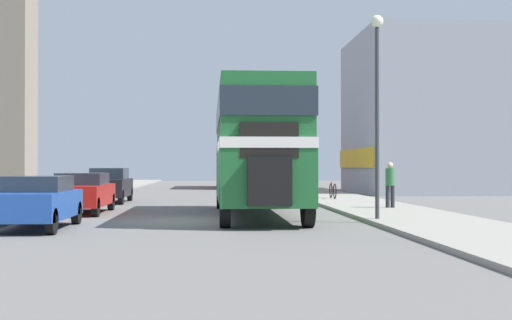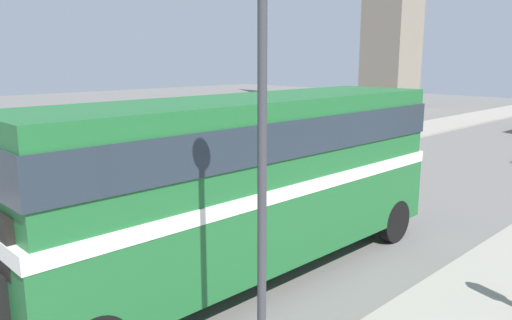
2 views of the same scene
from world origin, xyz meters
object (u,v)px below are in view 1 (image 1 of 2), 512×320
at_px(bus_distant, 235,154).
at_px(bicycle_on_pavement, 333,191).
at_px(car_parked_near, 36,201).
at_px(car_parked_far, 109,185).
at_px(double_decker_bus, 256,141).
at_px(pedestrian_walking, 390,182).
at_px(car_parked_mid, 82,192).
at_px(street_lamp, 377,85).

bearing_deg(bus_distant, bicycle_on_pavement, -79.28).
xyz_separation_m(car_parked_near, bicycle_on_pavement, (10.26, 14.50, -0.24)).
bearing_deg(car_parked_near, bicycle_on_pavement, 54.73).
bearing_deg(bicycle_on_pavement, car_parked_far, -174.67).
distance_m(bus_distant, bicycle_on_pavement, 21.17).
distance_m(double_decker_bus, bus_distant, 30.79).
relative_size(bus_distant, pedestrian_walking, 5.66).
bearing_deg(double_decker_bus, bicycle_on_pavement, 67.06).
distance_m(car_parked_mid, pedestrian_walking, 11.01).
xyz_separation_m(double_decker_bus, car_parked_mid, (-5.91, 1.81, -1.70)).
bearing_deg(street_lamp, double_decker_bus, 138.12).
xyz_separation_m(bus_distant, bicycle_on_pavement, (3.92, -20.70, -2.10)).
bearing_deg(bus_distant, car_parked_far, -106.38).
relative_size(car_parked_far, bicycle_on_pavement, 2.44).
bearing_deg(bicycle_on_pavement, car_parked_near, -125.27).
bearing_deg(double_decker_bus, car_parked_far, 123.36).
bearing_deg(car_parked_far, car_parked_near, -89.88).
relative_size(double_decker_bus, street_lamp, 1.84).
distance_m(bus_distant, pedestrian_walking, 28.72).
height_order(double_decker_bus, car_parked_far, double_decker_bus).
bearing_deg(car_parked_mid, bicycle_on_pavement, 39.12).
bearing_deg(car_parked_far, car_parked_mid, -89.22).
bearing_deg(car_parked_mid, car_parked_far, 90.78).
distance_m(car_parked_near, car_parked_mid, 6.22).
relative_size(bus_distant, bicycle_on_pavement, 5.33).
height_order(car_parked_far, pedestrian_walking, pedestrian_walking).
relative_size(bus_distant, car_parked_far, 2.18).
bearing_deg(bus_distant, pedestrian_walking, -80.53).
distance_m(car_parked_near, pedestrian_walking, 13.04).
bearing_deg(pedestrian_walking, car_parked_near, -147.99).
relative_size(car_parked_far, pedestrian_walking, 2.59).
xyz_separation_m(bus_distant, pedestrian_walking, (4.72, -28.28, -1.53)).
bearing_deg(car_parked_far, bus_distant, 73.62).
bearing_deg(car_parked_far, pedestrian_walking, -30.88).
height_order(double_decker_bus, pedestrian_walking, double_decker_bus).
xyz_separation_m(car_parked_mid, street_lamp, (9.21, -4.77, 3.22)).
bearing_deg(car_parked_near, double_decker_bus, 36.37).
xyz_separation_m(double_decker_bus, car_parked_far, (-6.01, 9.13, -1.64)).
height_order(car_parked_mid, car_parked_far, car_parked_far).
relative_size(car_parked_far, street_lamp, 0.73).
height_order(double_decker_bus, bicycle_on_pavement, double_decker_bus).
bearing_deg(car_parked_mid, bus_distant, 77.80).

